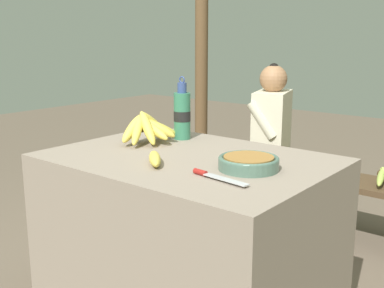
{
  "coord_description": "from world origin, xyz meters",
  "views": [
    {
      "loc": [
        1.19,
        -1.45,
        1.25
      ],
      "look_at": [
        -0.02,
        0.05,
        0.81
      ],
      "focal_mm": 45.0,
      "sensor_mm": 36.0,
      "label": 1
    }
  ],
  "objects_px": {
    "serving_bowl": "(249,162)",
    "knife": "(212,176)",
    "support_post_near": "(202,26)",
    "banana_bunch_ripe": "(148,127)",
    "wooden_bench": "(314,182)",
    "water_bottle": "(182,115)",
    "seated_vendor": "(265,133)",
    "loose_banana_front": "(155,159)"
  },
  "relations": [
    {
      "from": "knife",
      "to": "seated_vendor",
      "type": "bearing_deg",
      "value": 121.06
    },
    {
      "from": "support_post_near",
      "to": "banana_bunch_ripe",
      "type": "bearing_deg",
      "value": -59.68
    },
    {
      "from": "seated_vendor",
      "to": "support_post_near",
      "type": "bearing_deg",
      "value": -41.12
    },
    {
      "from": "support_post_near",
      "to": "water_bottle",
      "type": "bearing_deg",
      "value": -55.12
    },
    {
      "from": "banana_bunch_ripe",
      "to": "seated_vendor",
      "type": "relative_size",
      "value": 0.29
    },
    {
      "from": "knife",
      "to": "wooden_bench",
      "type": "bearing_deg",
      "value": 108.48
    },
    {
      "from": "wooden_bench",
      "to": "knife",
      "type": "bearing_deg",
      "value": -78.55
    },
    {
      "from": "serving_bowl",
      "to": "support_post_near",
      "type": "height_order",
      "value": "support_post_near"
    },
    {
      "from": "wooden_bench",
      "to": "loose_banana_front",
      "type": "bearing_deg",
      "value": -88.87
    },
    {
      "from": "loose_banana_front",
      "to": "support_post_near",
      "type": "relative_size",
      "value": 0.06
    },
    {
      "from": "banana_bunch_ripe",
      "to": "wooden_bench",
      "type": "bearing_deg",
      "value": 79.18
    },
    {
      "from": "water_bottle",
      "to": "loose_banana_front",
      "type": "distance_m",
      "value": 0.48
    },
    {
      "from": "loose_banana_front",
      "to": "serving_bowl",
      "type": "bearing_deg",
      "value": 27.19
    },
    {
      "from": "wooden_bench",
      "to": "seated_vendor",
      "type": "bearing_deg",
      "value": -172.66
    },
    {
      "from": "banana_bunch_ripe",
      "to": "water_bottle",
      "type": "relative_size",
      "value": 1.06
    },
    {
      "from": "banana_bunch_ripe",
      "to": "water_bottle",
      "type": "xyz_separation_m",
      "value": [
        0.06,
        0.17,
        0.04
      ]
    },
    {
      "from": "water_bottle",
      "to": "wooden_bench",
      "type": "distance_m",
      "value": 1.25
    },
    {
      "from": "seated_vendor",
      "to": "serving_bowl",
      "type": "bearing_deg",
      "value": 100.67
    },
    {
      "from": "serving_bowl",
      "to": "knife",
      "type": "relative_size",
      "value": 0.92
    },
    {
      "from": "knife",
      "to": "wooden_bench",
      "type": "xyz_separation_m",
      "value": [
        -0.31,
        1.52,
        -0.45
      ]
    },
    {
      "from": "loose_banana_front",
      "to": "wooden_bench",
      "type": "distance_m",
      "value": 1.58
    },
    {
      "from": "wooden_bench",
      "to": "support_post_near",
      "type": "relative_size",
      "value": 0.57
    },
    {
      "from": "water_bottle",
      "to": "support_post_near",
      "type": "bearing_deg",
      "value": 124.88
    },
    {
      "from": "loose_banana_front",
      "to": "wooden_bench",
      "type": "height_order",
      "value": "loose_banana_front"
    },
    {
      "from": "serving_bowl",
      "to": "seated_vendor",
      "type": "height_order",
      "value": "seated_vendor"
    },
    {
      "from": "knife",
      "to": "support_post_near",
      "type": "height_order",
      "value": "support_post_near"
    },
    {
      "from": "seated_vendor",
      "to": "loose_banana_front",
      "type": "bearing_deg",
      "value": 87.17
    },
    {
      "from": "knife",
      "to": "support_post_near",
      "type": "relative_size",
      "value": 0.09
    },
    {
      "from": "loose_banana_front",
      "to": "seated_vendor",
      "type": "relative_size",
      "value": 0.16
    },
    {
      "from": "banana_bunch_ripe",
      "to": "support_post_near",
      "type": "height_order",
      "value": "support_post_near"
    },
    {
      "from": "banana_bunch_ripe",
      "to": "seated_vendor",
      "type": "bearing_deg",
      "value": 95.05
    },
    {
      "from": "banana_bunch_ripe",
      "to": "loose_banana_front",
      "type": "relative_size",
      "value": 1.87
    },
    {
      "from": "knife",
      "to": "loose_banana_front",
      "type": "bearing_deg",
      "value": -175.28
    },
    {
      "from": "support_post_near",
      "to": "knife",
      "type": "bearing_deg",
      "value": -51.22
    },
    {
      "from": "wooden_bench",
      "to": "support_post_near",
      "type": "bearing_deg",
      "value": 164.92
    },
    {
      "from": "banana_bunch_ripe",
      "to": "serving_bowl",
      "type": "height_order",
      "value": "banana_bunch_ripe"
    },
    {
      "from": "water_bottle",
      "to": "support_post_near",
      "type": "height_order",
      "value": "support_post_near"
    },
    {
      "from": "wooden_bench",
      "to": "banana_bunch_ripe",
      "type": "bearing_deg",
      "value": -100.82
    },
    {
      "from": "seated_vendor",
      "to": "support_post_near",
      "type": "relative_size",
      "value": 0.41
    },
    {
      "from": "serving_bowl",
      "to": "loose_banana_front",
      "type": "bearing_deg",
      "value": -152.81
    },
    {
      "from": "banana_bunch_ripe",
      "to": "knife",
      "type": "bearing_deg",
      "value": -24.85
    },
    {
      "from": "seated_vendor",
      "to": "banana_bunch_ripe",
      "type": "bearing_deg",
      "value": 77.69
    }
  ]
}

